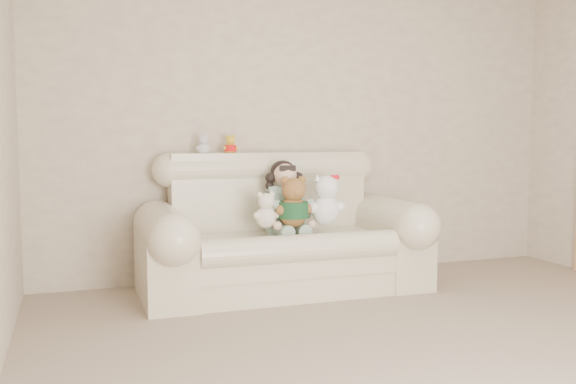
% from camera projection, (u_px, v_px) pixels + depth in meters
% --- Properties ---
extents(floor, '(5.00, 5.00, 0.00)m').
position_uv_depth(floor, '(504.00, 381.00, 2.93)').
color(floor, gray).
rests_on(floor, ground).
extents(wall_back, '(4.50, 0.00, 4.50)m').
position_uv_depth(wall_back, '(311.00, 119.00, 5.16)').
color(wall_back, tan).
rests_on(wall_back, ground).
extents(sofa, '(2.10, 0.95, 1.03)m').
position_uv_depth(sofa, '(284.00, 222.00, 4.62)').
color(sofa, beige).
rests_on(sofa, floor).
extents(seated_child, '(0.36, 0.43, 0.56)m').
position_uv_depth(seated_child, '(285.00, 196.00, 4.69)').
color(seated_child, '#286A4B').
rests_on(seated_child, sofa).
extents(brown_teddy, '(0.31, 0.26, 0.43)m').
position_uv_depth(brown_teddy, '(293.00, 197.00, 4.48)').
color(brown_teddy, brown).
rests_on(brown_teddy, sofa).
extents(white_cat, '(0.35, 0.32, 0.45)m').
position_uv_depth(white_cat, '(326.00, 195.00, 4.57)').
color(white_cat, white).
rests_on(white_cat, sofa).
extents(cream_teddy, '(0.24, 0.21, 0.30)m').
position_uv_depth(cream_teddy, '(266.00, 206.00, 4.45)').
color(cream_teddy, white).
rests_on(cream_teddy, sofa).
extents(yellow_mini_bear, '(0.14, 0.12, 0.18)m').
position_uv_depth(yellow_mini_bear, '(230.00, 143.00, 4.80)').
color(yellow_mini_bear, yellow).
rests_on(yellow_mini_bear, sofa).
extents(grey_mini_plush, '(0.13, 0.11, 0.19)m').
position_uv_depth(grey_mini_plush, '(203.00, 143.00, 4.73)').
color(grey_mini_plush, silver).
rests_on(grey_mini_plush, sofa).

